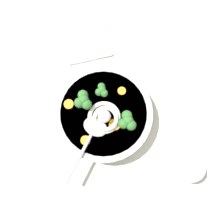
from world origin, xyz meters
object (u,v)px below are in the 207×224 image
(folded_napkin, at_px, (86,37))
(soup_bowl, at_px, (104,114))
(drinking_glass, at_px, (180,164))
(soup_spoon, at_px, (93,132))
(noodle_pile, at_px, (104,118))

(folded_napkin, bearing_deg, soup_bowl, -20.75)
(drinking_glass, distance_m, folded_napkin, 0.44)
(soup_bowl, height_order, soup_spoon, soup_spoon)
(soup_bowl, distance_m, drinking_glass, 0.22)
(soup_bowl, distance_m, soup_spoon, 0.07)
(drinking_glass, bearing_deg, folded_napkin, 179.54)
(noodle_pile, height_order, folded_napkin, noodle_pile)
(soup_spoon, distance_m, drinking_glass, 0.22)
(soup_spoon, distance_m, folded_napkin, 0.30)
(soup_spoon, bearing_deg, noodle_pile, 168.66)
(soup_bowl, xyz_separation_m, folded_napkin, (-0.23, 0.09, -0.03))
(soup_bowl, distance_m, folded_napkin, 0.25)
(soup_bowl, distance_m, noodle_pile, 0.04)
(soup_bowl, bearing_deg, soup_spoon, -60.11)
(soup_spoon, height_order, drinking_glass, drinking_glass)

